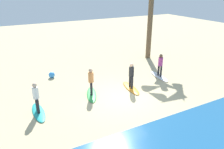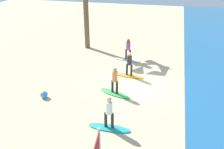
% 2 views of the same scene
% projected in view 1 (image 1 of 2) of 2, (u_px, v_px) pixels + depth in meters
% --- Properties ---
extents(ground_plane, '(60.00, 60.00, 0.00)m').
position_uv_depth(ground_plane, '(122.00, 97.00, 13.10)').
color(ground_plane, '#CCB789').
extents(surfboard_white, '(0.81, 2.15, 0.09)m').
position_uv_depth(surfboard_white, '(159.00, 76.00, 15.89)').
color(surfboard_white, white).
rests_on(surfboard_white, ground).
extents(surfer_white, '(0.32, 0.46, 1.64)m').
position_uv_depth(surfer_white, '(160.00, 64.00, 15.52)').
color(surfer_white, '#232328').
rests_on(surfer_white, surfboard_white).
extents(surfboard_orange, '(0.82, 2.15, 0.09)m').
position_uv_depth(surfboard_orange, '(131.00, 88.00, 14.11)').
color(surfboard_orange, orange).
rests_on(surfboard_orange, ground).
extents(surfer_orange, '(0.32, 0.46, 1.64)m').
position_uv_depth(surfer_orange, '(131.00, 74.00, 13.74)').
color(surfer_orange, '#232328').
rests_on(surfer_orange, surfboard_orange).
extents(surfboard_green, '(1.25, 2.16, 0.09)m').
position_uv_depth(surfboard_green, '(92.00, 94.00, 13.28)').
color(surfboard_green, green).
rests_on(surfboard_green, ground).
extents(surfer_green, '(0.32, 0.44, 1.64)m').
position_uv_depth(surfer_green, '(91.00, 79.00, 12.90)').
color(surfer_green, '#232328').
rests_on(surfer_green, surfboard_green).
extents(surfboard_teal, '(0.57, 2.10, 0.09)m').
position_uv_depth(surfboard_teal, '(38.00, 112.00, 11.42)').
color(surfboard_teal, teal).
rests_on(surfboard_teal, ground).
extents(surfer_teal, '(0.32, 0.46, 1.64)m').
position_uv_depth(surfer_teal, '(36.00, 95.00, 11.04)').
color(surfer_teal, '#232328').
rests_on(surfer_teal, surfboard_teal).
extents(beach_ball, '(0.43, 0.43, 0.43)m').
position_uv_depth(beach_ball, '(52.00, 75.00, 15.71)').
color(beach_ball, '#338CE5').
rests_on(beach_ball, ground).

